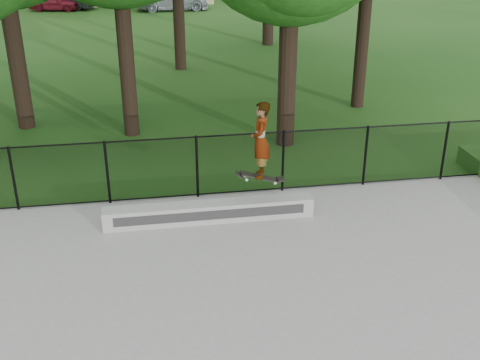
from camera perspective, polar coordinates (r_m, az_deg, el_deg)
The scene contains 4 objects.
grind_ledge at distance 12.83m, azimuth -2.91°, elevation -3.03°, with size 4.47×0.40×0.42m, color #B8B8B3.
car_a at distance 41.37m, azimuth -17.22°, elevation 15.83°, with size 1.27×3.14×1.08m, color maroon.
skater_airborne at distance 12.14m, azimuth 1.97°, elevation 3.65°, with size 0.81×0.65×1.79m.
chainlink_fence at distance 13.66m, azimuth -4.09°, elevation 1.27°, with size 16.06×0.06×1.50m.
Camera 1 is at (-1.07, -6.59, 6.26)m, focal length 45.00 mm.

